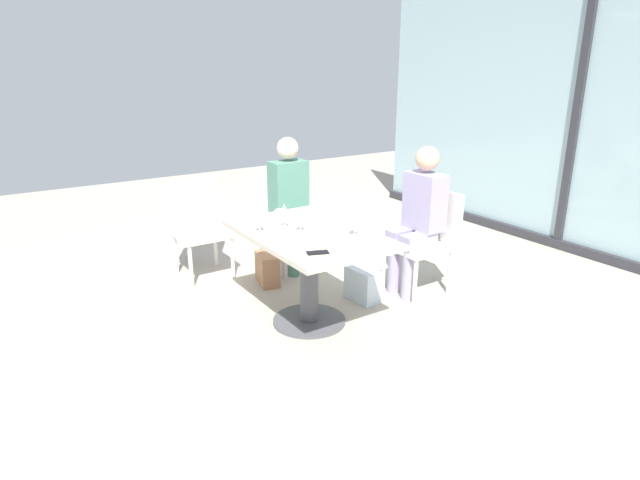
# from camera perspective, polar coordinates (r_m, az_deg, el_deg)

# --- Properties ---
(ground_plane) EXTENTS (12.00, 12.00, 0.00)m
(ground_plane) POSITION_cam_1_polar(r_m,az_deg,el_deg) (4.18, -1.16, -8.71)
(ground_plane) COLOR #A89E8E
(window_wall_backdrop) EXTENTS (5.45, 0.10, 2.70)m
(window_wall_backdrop) POSITION_cam_1_polar(r_m,az_deg,el_deg) (6.10, 25.55, 10.12)
(window_wall_backdrop) COLOR #99B7BC
(window_wall_backdrop) RESTS_ON ground_plane
(dining_table_main) EXTENTS (1.27, 0.82, 0.73)m
(dining_table_main) POSITION_cam_1_polar(r_m,az_deg,el_deg) (3.97, -1.21, -1.80)
(dining_table_main) COLOR #BCB29E
(dining_table_main) RESTS_ON ground_plane
(chair_near_window) EXTENTS (0.46, 0.51, 0.87)m
(chair_near_window) POSITION_cam_1_polar(r_m,az_deg,el_deg) (4.69, 11.30, 0.56)
(chair_near_window) COLOR silver
(chair_near_window) RESTS_ON ground_plane
(chair_far_left) EXTENTS (0.50, 0.46, 0.87)m
(chair_far_left) POSITION_cam_1_polar(r_m,az_deg,el_deg) (5.15, -3.60, 2.51)
(chair_far_left) COLOR silver
(chair_far_left) RESTS_ON ground_plane
(chair_side_end) EXTENTS (0.50, 0.46, 0.87)m
(chair_side_end) POSITION_cam_1_polar(r_m,az_deg,el_deg) (5.08, -12.91, 1.84)
(chair_side_end) COLOR silver
(chair_side_end) RESTS_ON ground_plane
(person_near_window) EXTENTS (0.34, 0.39, 1.26)m
(person_near_window) POSITION_cam_1_polar(r_m,az_deg,el_deg) (4.56, 10.47, 2.76)
(person_near_window) COLOR #9E93B7
(person_near_window) RESTS_ON ground_plane
(person_far_left) EXTENTS (0.39, 0.34, 1.26)m
(person_far_left) POSITION_cam_1_polar(r_m,az_deg,el_deg) (5.01, -3.02, 4.46)
(person_far_left) COLOR #4C7F6B
(person_far_left) RESTS_ON ground_plane
(wine_glass_0) EXTENTS (0.07, 0.07, 0.18)m
(wine_glass_0) POSITION_cam_1_polar(r_m,az_deg,el_deg) (3.88, -2.11, 2.74)
(wine_glass_0) COLOR silver
(wine_glass_0) RESTS_ON dining_table_main
(wine_glass_1) EXTENTS (0.07, 0.07, 0.18)m
(wine_glass_1) POSITION_cam_1_polar(r_m,az_deg,el_deg) (3.79, 3.74, 2.34)
(wine_glass_1) COLOR silver
(wine_glass_1) RESTS_ON dining_table_main
(wine_glass_2) EXTENTS (0.07, 0.07, 0.18)m
(wine_glass_2) POSITION_cam_1_polar(r_m,az_deg,el_deg) (3.89, -6.48, 2.69)
(wine_glass_2) COLOR silver
(wine_glass_2) RESTS_ON dining_table_main
(wine_glass_3) EXTENTS (0.07, 0.07, 0.18)m
(wine_glass_3) POSITION_cam_1_polar(r_m,az_deg,el_deg) (3.98, -3.82, 3.15)
(wine_glass_3) COLOR silver
(wine_glass_3) RESTS_ON dining_table_main
(coffee_cup) EXTENTS (0.08, 0.08, 0.09)m
(coffee_cup) POSITION_cam_1_polar(r_m,az_deg,el_deg) (4.18, -4.31, 2.64)
(coffee_cup) COLOR white
(coffee_cup) RESTS_ON dining_table_main
(cell_phone_on_table) EXTENTS (0.12, 0.16, 0.01)m
(cell_phone_on_table) POSITION_cam_1_polar(r_m,az_deg,el_deg) (3.47, -0.25, -1.35)
(cell_phone_on_table) COLOR black
(cell_phone_on_table) RESTS_ON dining_table_main
(handbag_0) EXTENTS (0.31, 0.18, 0.28)m
(handbag_0) POSITION_cam_1_polar(r_m,az_deg,el_deg) (4.50, 4.55, -4.76)
(handbag_0) COLOR silver
(handbag_0) RESTS_ON ground_plane
(handbag_1) EXTENTS (0.33, 0.23, 0.28)m
(handbag_1) POSITION_cam_1_polar(r_m,az_deg,el_deg) (4.84, -5.64, -3.08)
(handbag_1) COLOR #A3704C
(handbag_1) RESTS_ON ground_plane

